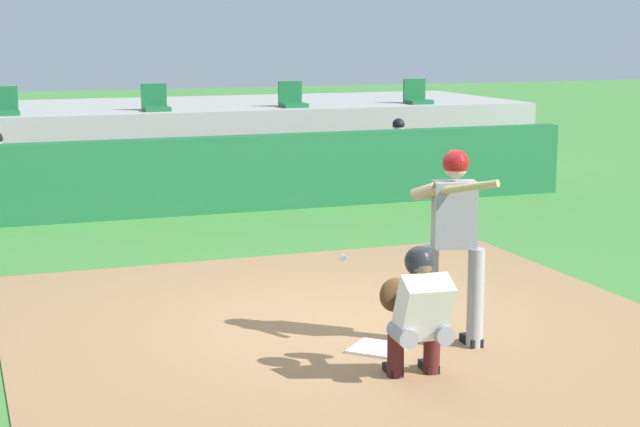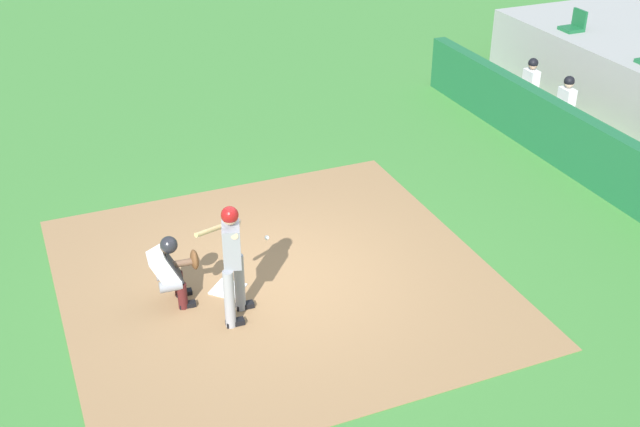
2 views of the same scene
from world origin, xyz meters
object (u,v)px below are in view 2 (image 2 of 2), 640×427
object	(u,v)px
dugout_player_0	(525,86)
stadium_seat_0	(574,25)
catcher_crouched	(172,268)
batter_at_plate	(232,256)
home_plate	(228,289)
dugout_player_1	(561,105)

from	to	relation	value
dugout_player_0	stadium_seat_0	xyz separation A→B (m)	(-1.10, 2.03, 0.86)
catcher_crouched	dugout_player_0	distance (m)	9.84
batter_at_plate	catcher_crouched	distance (m)	1.08
batter_at_plate	dugout_player_0	size ratio (longest dim) A/B	1.39
home_plate	dugout_player_0	world-z (taller)	dugout_player_0
home_plate	batter_at_plate	bearing A→B (deg)	-7.05
dugout_player_0	stadium_seat_0	world-z (taller)	stadium_seat_0
batter_at_plate	home_plate	bearing A→B (deg)	172.95
stadium_seat_0	home_plate	bearing A→B (deg)	-62.94
catcher_crouched	dugout_player_0	world-z (taller)	dugout_player_0
dugout_player_0	dugout_player_1	xyz separation A→B (m)	(1.24, 0.00, 0.00)
catcher_crouched	dugout_player_0	size ratio (longest dim) A/B	1.43
home_plate	catcher_crouched	size ratio (longest dim) A/B	0.24
home_plate	dugout_player_0	size ratio (longest dim) A/B	0.34
dugout_player_1	stadium_seat_0	size ratio (longest dim) A/B	2.71
home_plate	catcher_crouched	distance (m)	0.99
batter_at_plate	dugout_player_1	xyz separation A→B (m)	(-3.54, 8.23, -0.36)
dugout_player_1	stadium_seat_0	xyz separation A→B (m)	(-2.35, 2.03, 0.86)
dugout_player_1	stadium_seat_0	world-z (taller)	stadium_seat_0
dugout_player_0	stadium_seat_0	size ratio (longest dim) A/B	2.71
batter_at_plate	catcher_crouched	xyz separation A→B (m)	(-0.68, -0.72, -0.43)
batter_at_plate	dugout_player_1	distance (m)	8.97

